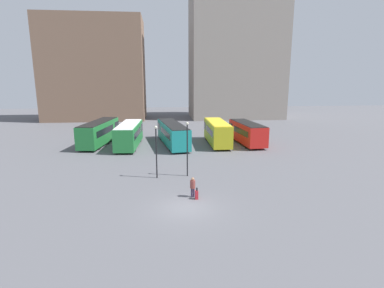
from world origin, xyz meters
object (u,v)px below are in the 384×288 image
at_px(bus_1, 129,134).
at_px(bus_4, 247,132).
at_px(suitcase, 197,195).
at_px(traveler, 193,185).
at_px(bus_2, 173,133).
at_px(lamp_post_0, 156,147).
at_px(lamp_post_1, 187,144).
at_px(bus_3, 217,132).
at_px(bus_0, 99,132).

bearing_deg(bus_1, bus_4, -86.39).
bearing_deg(bus_4, suitcase, 149.49).
height_order(bus_4, traveler, bus_4).
xyz_separation_m(bus_2, traveler, (0.83, -19.73, -0.70)).
xyz_separation_m(bus_2, lamp_post_0, (-2.05, -14.73, 1.32)).
height_order(bus_4, lamp_post_1, lamp_post_1).
bearing_deg(bus_3, traveler, 164.70).
relative_size(bus_0, traveler, 6.90).
bearing_deg(bus_0, traveler, -143.56).
distance_m(bus_1, bus_3, 12.37).
xyz_separation_m(bus_0, traveler, (11.24, -21.19, -0.81)).
xyz_separation_m(bus_0, suitcase, (11.50, -21.64, -1.43)).
xyz_separation_m(bus_4, lamp_post_1, (-9.83, -13.96, 1.46)).
xyz_separation_m(bus_1, bus_4, (16.69, 0.15, -0.06)).
distance_m(bus_0, bus_4, 21.20).
distance_m(bus_1, lamp_post_0, 14.70).
relative_size(bus_3, suitcase, 9.85).
bearing_deg(bus_3, lamp_post_0, 150.34).
relative_size(bus_0, lamp_post_0, 2.23).
distance_m(bus_4, lamp_post_1, 17.13).
bearing_deg(suitcase, lamp_post_0, 28.85).
bearing_deg(bus_0, bus_4, -86.75).
relative_size(bus_1, traveler, 6.25).
bearing_deg(lamp_post_1, lamp_post_0, -174.16).
bearing_deg(lamp_post_0, bus_0, 117.33).
height_order(bus_1, bus_4, bus_1).
xyz_separation_m(bus_0, bus_1, (4.42, -2.09, -0.05)).
xyz_separation_m(bus_3, suitcase, (-5.29, -19.85, -1.42)).
height_order(traveler, suitcase, traveler).
bearing_deg(bus_4, bus_3, 83.49).
xyz_separation_m(suitcase, lamp_post_0, (-3.13, 5.45, 2.63)).
distance_m(bus_0, suitcase, 24.54).
height_order(traveler, lamp_post_1, lamp_post_1).
height_order(suitcase, lamp_post_1, lamp_post_1).
distance_m(bus_2, traveler, 19.76).
bearing_deg(bus_4, bus_1, 86.01).
relative_size(bus_2, bus_4, 1.30).
bearing_deg(bus_3, lamp_post_1, 159.31).
relative_size(traveler, lamp_post_0, 0.32).
distance_m(traveler, lamp_post_1, 5.72).
xyz_separation_m(bus_3, lamp_post_0, (-8.42, -14.41, 1.21)).
bearing_deg(traveler, suitcase, -151.06).
relative_size(traveler, lamp_post_1, 0.31).
bearing_deg(lamp_post_0, lamp_post_1, 5.84).
height_order(bus_1, lamp_post_1, lamp_post_1).
relative_size(bus_2, suitcase, 12.54).
bearing_deg(suitcase, bus_4, -27.04).
bearing_deg(bus_2, traveler, 173.66).
xyz_separation_m(suitcase, lamp_post_1, (-0.22, 5.75, 2.77)).
xyz_separation_m(lamp_post_0, lamp_post_1, (2.91, 0.30, 0.14)).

